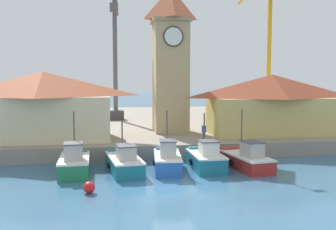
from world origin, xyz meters
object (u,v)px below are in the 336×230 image
(fishing_boat_left_inner, at_px, (167,160))
(dock_worker_near_tower, at_px, (204,132))
(port_crane_near, at_px, (115,70))
(mooring_buoy, at_px, (89,187))
(fishing_boat_center, at_px, (246,159))
(clock_tower, at_px, (171,57))
(fishing_boat_far_left, at_px, (74,163))
(warehouse_right, at_px, (272,104))
(fishing_boat_mid_left, at_px, (206,159))
(warehouse_left, at_px, (44,105))
(port_crane_far, at_px, (268,61))
(fishing_boat_left_outer, at_px, (124,162))

(fishing_boat_left_inner, distance_m, dock_worker_near_tower, 5.96)
(port_crane_near, bearing_deg, mooring_buoy, -94.17)
(fishing_boat_center, relative_size, clock_tower, 0.35)
(fishing_boat_far_left, xyz_separation_m, dock_worker_near_tower, (10.28, 4.43, 1.31))
(fishing_boat_left_inner, bearing_deg, fishing_boat_center, -1.80)
(warehouse_right, bearing_deg, dock_worker_near_tower, -153.50)
(fishing_boat_center, xyz_separation_m, mooring_buoy, (-11.11, -4.56, -0.37))
(fishing_boat_far_left, xyz_separation_m, port_crane_near, (3.28, 23.26, 6.78))
(warehouse_right, height_order, port_crane_near, port_crane_near)
(fishing_boat_far_left, bearing_deg, warehouse_right, 24.67)
(fishing_boat_left_inner, distance_m, port_crane_near, 24.45)
(fishing_boat_center, height_order, dock_worker_near_tower, fishing_boat_center)
(fishing_boat_mid_left, height_order, warehouse_left, warehouse_left)
(fishing_boat_center, distance_m, warehouse_right, 10.59)
(fishing_boat_far_left, distance_m, dock_worker_near_tower, 11.27)
(port_crane_far, xyz_separation_m, dock_worker_near_tower, (-12.98, -17.95, -6.65))
(fishing_boat_far_left, distance_m, port_crane_far, 33.25)
(fishing_boat_center, xyz_separation_m, dock_worker_near_tower, (-2.06, 4.62, 1.37))
(clock_tower, bearing_deg, warehouse_right, -18.25)
(fishing_boat_far_left, bearing_deg, fishing_boat_left_inner, -0.07)
(warehouse_left, relative_size, dock_worker_near_tower, 7.28)
(port_crane_near, xyz_separation_m, dock_worker_near_tower, (7.01, -18.84, -5.47))
(fishing_boat_left_inner, relative_size, mooring_buoy, 7.05)
(fishing_boat_mid_left, height_order, fishing_boat_center, fishing_boat_center)
(clock_tower, height_order, port_crane_near, port_crane_near)
(fishing_boat_left_outer, xyz_separation_m, mooring_buoy, (-2.20, -4.79, -0.37))
(fishing_boat_mid_left, xyz_separation_m, warehouse_left, (-12.57, 7.77, 3.51))
(fishing_boat_far_left, relative_size, port_crane_near, 0.27)
(fishing_boat_left_inner, relative_size, dock_worker_near_tower, 3.01)
(fishing_boat_far_left, distance_m, clock_tower, 16.19)
(fishing_boat_far_left, height_order, warehouse_right, warehouse_right)
(fishing_boat_far_left, relative_size, dock_worker_near_tower, 2.92)
(warehouse_left, distance_m, warehouse_right, 21.02)
(port_crane_far, bearing_deg, warehouse_right, -110.96)
(port_crane_near, distance_m, dock_worker_near_tower, 20.83)
(fishing_boat_left_outer, relative_size, fishing_boat_mid_left, 1.24)
(mooring_buoy, bearing_deg, dock_worker_near_tower, 45.42)
(fishing_boat_left_outer, relative_size, warehouse_left, 0.46)
(fishing_boat_center, relative_size, dock_worker_near_tower, 3.39)
(fishing_boat_center, relative_size, warehouse_right, 0.45)
(fishing_boat_left_outer, height_order, dock_worker_near_tower, fishing_boat_left_outer)
(fishing_boat_center, bearing_deg, fishing_boat_left_outer, 178.52)
(port_crane_near, relative_size, port_crane_far, 0.88)
(fishing_boat_left_outer, relative_size, clock_tower, 0.35)
(port_crane_near, bearing_deg, fishing_boat_far_left, -98.02)
(clock_tower, height_order, dock_worker_near_tower, clock_tower)
(mooring_buoy, bearing_deg, fishing_boat_center, 22.33)
(mooring_buoy, bearing_deg, port_crane_far, 50.92)
(warehouse_right, height_order, mooring_buoy, warehouse_right)
(fishing_boat_far_left, relative_size, fishing_boat_center, 0.86)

